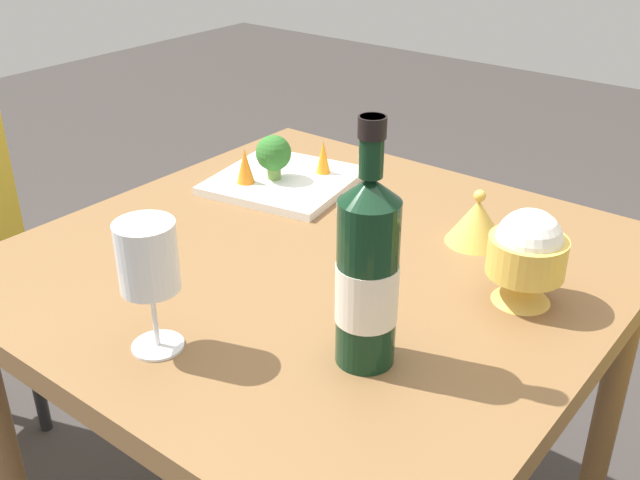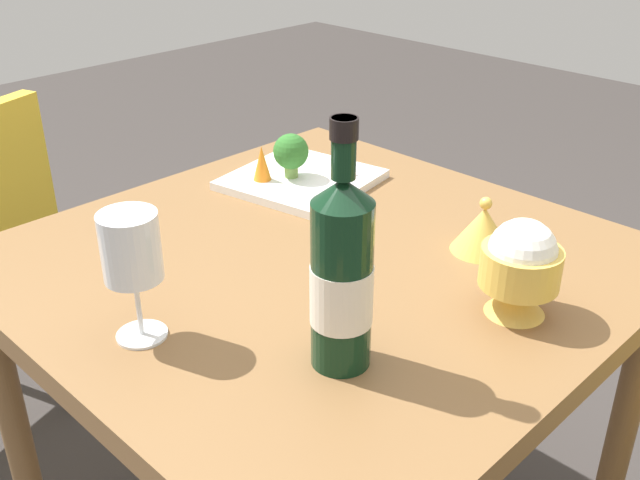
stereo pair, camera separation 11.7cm
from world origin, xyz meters
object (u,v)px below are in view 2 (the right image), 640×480
wine_glass (131,250)px  carrot_garnish_left (262,163)px  carrot_garnish_right (341,157)px  wine_bottle (342,275)px  rice_bowl (520,266)px  rice_bowl_lid (483,229)px  serving_plate (301,180)px  broccoli_floret (291,152)px

wine_glass → carrot_garnish_left: bearing=30.4°
wine_glass → carrot_garnish_right: bearing=17.0°
wine_bottle → carrot_garnish_right: bearing=43.1°
rice_bowl → rice_bowl_lid: (0.12, 0.14, -0.04)m
wine_glass → serving_plate: bearing=23.5°
rice_bowl_lid → serving_plate: rice_bowl_lid is taller
wine_bottle → wine_glass: (-0.14, 0.23, 0.00)m
rice_bowl → serving_plate: size_ratio=0.49×
wine_glass → carrot_garnish_left: size_ratio=2.67×
rice_bowl → rice_bowl_lid: bearing=48.1°
wine_glass → broccoli_floret: size_ratio=2.09×
rice_bowl_lid → broccoli_floret: broccoli_floret is taller
wine_glass → rice_bowl_lid: size_ratio=1.79×
wine_bottle → rice_bowl_lid: (0.38, 0.04, -0.09)m
wine_bottle → serving_plate: (0.36, 0.45, -0.12)m
wine_bottle → carrot_garnish_right: size_ratio=4.87×
wine_glass → broccoli_floret: wine_glass is taller
wine_glass → wine_bottle: bearing=-57.3°
carrot_garnish_right → rice_bowl_lid: bearing=-98.3°
wine_glass → rice_bowl_lid: 0.56m
wine_glass → serving_plate: size_ratio=0.62×
wine_glass → carrot_garnish_right: (0.57, 0.18, -0.08)m
rice_bowl → serving_plate: bearing=78.4°
wine_bottle → rice_bowl: wine_bottle is taller
wine_glass → carrot_garnish_right: 0.61m
carrot_garnish_left → carrot_garnish_right: (0.13, -0.08, -0.00)m
rice_bowl_lid → carrot_garnish_left: 0.45m
serving_plate → broccoli_floret: (-0.02, 0.01, 0.06)m
serving_plate → wine_glass: bearing=-156.5°
wine_bottle → carrot_garnish_right: (0.43, 0.40, -0.08)m
serving_plate → carrot_garnish_left: 0.09m
rice_bowl → broccoli_floret: size_ratio=1.65×
broccoli_floret → serving_plate: bearing=-32.9°
wine_glass → rice_bowl_lid: wine_glass is taller
serving_plate → carrot_garnish_left: (-0.07, 0.04, 0.04)m
broccoli_floret → carrot_garnish_left: 0.06m
rice_bowl_lid → carrot_garnish_left: size_ratio=1.49×
rice_bowl → serving_plate: rice_bowl is taller
wine_bottle → broccoli_floret: bearing=52.8°
rice_bowl → wine_glass: bearing=141.1°
rice_bowl_lid → wine_glass: bearing=160.6°
wine_bottle → serving_plate: 0.59m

